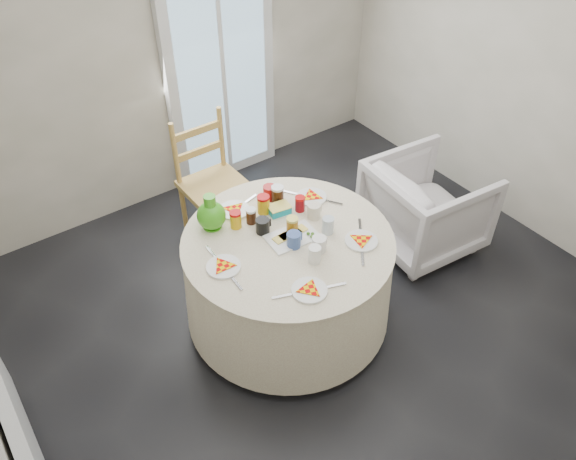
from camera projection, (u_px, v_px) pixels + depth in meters
floor at (324, 320)px, 3.92m from camera, size 4.00×4.00×0.00m
wall_back at (169, 46)px, 4.30m from camera, size 4.00×0.02×2.60m
wall_right at (554, 72)px, 3.96m from camera, size 0.02×4.00×2.60m
glass_door at (220, 66)px, 4.61m from camera, size 1.00×0.08×2.10m
radiator at (14, 416)px, 2.94m from camera, size 0.07×1.00×0.55m
table at (288, 279)px, 3.70m from camera, size 1.36×1.36×0.69m
wooden_chair at (215, 189)px, 4.30m from camera, size 0.47×0.44×1.03m
armchair at (427, 203)px, 4.29m from camera, size 0.79×0.84×0.79m
place_settings at (288, 234)px, 3.44m from camera, size 1.18×1.18×0.02m
jar_cluster at (267, 207)px, 3.56m from camera, size 0.50×0.27×0.14m
butter_tub at (279, 205)px, 3.64m from camera, size 0.16×0.12×0.06m
green_pitcher at (211, 208)px, 3.47m from camera, size 0.19×0.19×0.24m
cheese_platter at (292, 232)px, 3.46m from camera, size 0.33×0.23×0.04m
mugs_glasses at (297, 220)px, 3.48m from camera, size 0.72×0.72×0.12m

